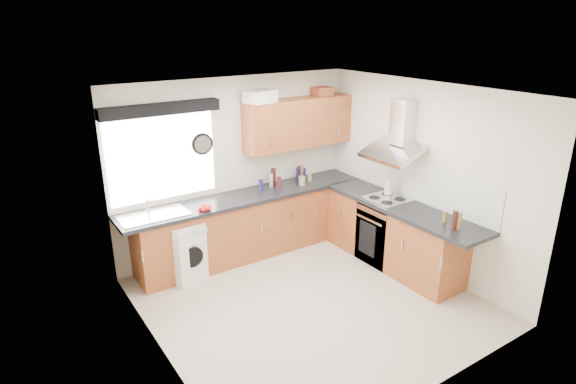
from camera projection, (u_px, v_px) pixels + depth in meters
ground_plane at (310, 301)px, 5.81m from camera, size 3.60×3.60×0.00m
ceiling at (314, 92)px, 4.96m from camera, size 3.60×3.60×0.02m
wall_back at (236, 166)px, 6.79m from camera, size 3.60×0.02×2.50m
wall_front at (440, 271)px, 3.98m from camera, size 3.60×0.02×2.50m
wall_left at (155, 244)px, 4.44m from camera, size 0.02×3.60×2.50m
wall_right at (422, 177)px, 6.32m from camera, size 0.02×3.60×2.50m
window at (163, 157)px, 6.14m from camera, size 1.40×0.02×1.10m
window_blind at (161, 109)px, 5.85m from camera, size 1.50×0.18×0.14m
splashback at (404, 177)px, 6.58m from camera, size 0.01×3.00×0.54m
base_cab_back at (242, 228)px, 6.79m from camera, size 3.00×0.58×0.86m
base_cab_corner at (331, 205)px, 7.62m from camera, size 0.60×0.60×0.86m
base_cab_right at (393, 235)px, 6.57m from camera, size 0.58×2.10×0.86m
worktop_back at (247, 197)px, 6.68m from camera, size 3.60×0.62×0.05m
worktop_right at (403, 208)px, 6.29m from camera, size 0.62×2.42×0.05m
sink at (153, 213)px, 5.97m from camera, size 0.84×0.46×0.10m
oven at (385, 232)px, 6.68m from camera, size 0.56×0.58×0.85m
hob_plate at (387, 199)px, 6.52m from camera, size 0.52×0.52×0.01m
extractor_hood at (397, 136)px, 6.28m from camera, size 0.52×0.78×0.66m
upper_cabinets at (298, 122)px, 6.97m from camera, size 1.70×0.35×0.70m
washing_machine at (184, 249)px, 6.26m from camera, size 0.65×0.64×0.77m
wall_clock at (203, 144)px, 6.37m from camera, size 0.29×0.04×0.29m
casserole at (260, 96)px, 6.46m from camera, size 0.46×0.38×0.17m
storage_box at (322, 91)px, 7.07m from camera, size 0.28×0.24×0.12m
utensil_pot at (302, 181)px, 7.06m from camera, size 0.12×0.12×0.13m
kitchen_roll at (389, 187)px, 6.62m from camera, size 0.13×0.13×0.24m
tomato_cluster at (204, 208)px, 6.12m from camera, size 0.18×0.18×0.07m
jar_0 at (279, 183)px, 6.92m from camera, size 0.07×0.07×0.17m
jar_1 at (298, 174)px, 7.25m from camera, size 0.04×0.04×0.20m
jar_2 at (310, 177)px, 7.22m from camera, size 0.06×0.06×0.13m
jar_3 at (271, 180)px, 6.96m from camera, size 0.05×0.05×0.20m
jar_4 at (304, 173)px, 7.37m from camera, size 0.06×0.06×0.15m
jar_5 at (261, 185)px, 6.86m from camera, size 0.07×0.07×0.15m
jar_6 at (273, 177)px, 7.03m from camera, size 0.07×0.07×0.26m
jar_7 at (299, 172)px, 7.32m from camera, size 0.05×0.05×0.21m
bottle_0 at (445, 217)px, 5.76m from camera, size 0.05×0.05×0.14m
bottle_1 at (455, 220)px, 5.54m from camera, size 0.06×0.06×0.23m
bottle_2 at (459, 221)px, 5.55m from camera, size 0.06×0.06×0.21m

